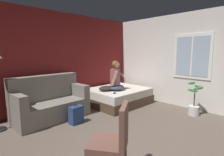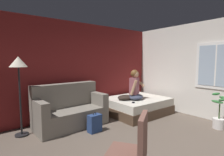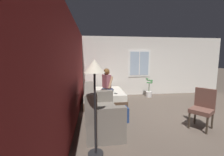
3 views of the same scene
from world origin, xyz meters
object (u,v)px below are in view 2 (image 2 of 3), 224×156
at_px(potted_plant, 219,116).
at_px(floor_lamp, 19,69).
at_px(side_chair, 132,150).
at_px(person_seated, 135,87).
at_px(bed, 137,106).
at_px(cell_phone, 133,102).
at_px(couch, 70,110).
at_px(throw_pillow, 125,97).
at_px(backpack, 94,124).

bearing_deg(potted_plant, floor_lamp, 147.17).
bearing_deg(potted_plant, side_chair, -176.48).
bearing_deg(person_seated, bed, 29.12).
bearing_deg(potted_plant, cell_phone, 124.87).
height_order(couch, cell_phone, couch).
distance_m(bed, cell_phone, 0.69).
relative_size(bed, cell_phone, 12.39).
bearing_deg(cell_phone, person_seated, -87.80).
distance_m(bed, floor_lamp, 3.38).
height_order(side_chair, potted_plant, side_chair).
relative_size(person_seated, throw_pillow, 1.82).
distance_m(throw_pillow, potted_plant, 2.38).
relative_size(bed, floor_lamp, 1.05).
xyz_separation_m(couch, backpack, (0.27, -0.69, -0.20)).
xyz_separation_m(bed, couch, (-2.07, 0.27, 0.16)).
relative_size(side_chair, floor_lamp, 0.58).
height_order(throw_pillow, potted_plant, potted_plant).
distance_m(cell_phone, potted_plant, 2.07).
distance_m(throw_pillow, cell_phone, 0.42).
bearing_deg(bed, couch, 172.43).
relative_size(person_seated, backpack, 1.91).
bearing_deg(floor_lamp, person_seated, -9.40).
bearing_deg(bed, cell_phone, -143.94).
xyz_separation_m(throw_pillow, floor_lamp, (-2.69, 0.35, 0.88)).
height_order(bed, person_seated, person_seated).
bearing_deg(side_chair, person_seated, 44.12).
bearing_deg(backpack, bed, 13.12).
bearing_deg(person_seated, backpack, -169.01).
xyz_separation_m(cell_phone, floor_lamp, (-2.62, 0.76, 0.94)).
bearing_deg(floor_lamp, potted_plant, -32.83).
bearing_deg(throw_pillow, cell_phone, -99.72).
distance_m(backpack, cell_phone, 1.31).
bearing_deg(couch, floor_lamp, 174.34).
height_order(backpack, floor_lamp, floor_lamp).
relative_size(bed, throw_pillow, 3.72).
bearing_deg(backpack, floor_lamp, 149.28).
distance_m(couch, throw_pillow, 1.64).
relative_size(person_seated, cell_phone, 6.08).
distance_m(bed, side_chair, 3.31).
bearing_deg(backpack, cell_phone, 1.73).
relative_size(couch, side_chair, 1.77).
bearing_deg(bed, person_seated, -150.88).
bearing_deg(couch, backpack, -68.64).
bearing_deg(person_seated, potted_plant, -66.65).
bearing_deg(floor_lamp, side_chair, -74.49).
bearing_deg(throw_pillow, backpack, -161.64).
relative_size(couch, backpack, 3.79).
xyz_separation_m(person_seated, cell_phone, (-0.33, -0.27, -0.35)).
xyz_separation_m(person_seated, backpack, (-1.60, -0.31, -0.64)).
relative_size(bed, side_chair, 1.82).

